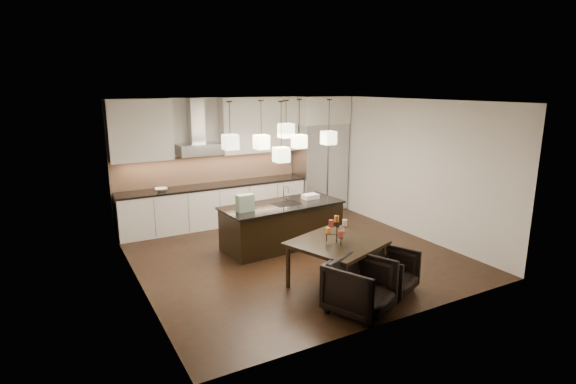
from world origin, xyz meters
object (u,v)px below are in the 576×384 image
refrigerator (320,167)px  dining_table (336,264)px  armchair_left (360,287)px  island_body (282,226)px  armchair_right (390,272)px

refrigerator → dining_table: 4.50m
dining_table → armchair_left: (-0.18, -0.83, 0.01)m
island_body → armchair_right: size_ratio=3.22×
refrigerator → island_body: (-2.05, -1.86, -0.67)m
armchair_left → island_body: bearing=59.7°
refrigerator → dining_table: refrigerator is taller
refrigerator → armchair_left: (-2.36, -4.70, -0.70)m
dining_table → armchair_right: bearing=-61.7°
island_body → armchair_right: island_body is taller
refrigerator → island_body: 2.85m
armchair_left → dining_table: bearing=53.8°
island_body → refrigerator: bearing=37.7°
dining_table → armchair_right: 0.83m
refrigerator → armchair_left: size_ratio=2.63×
armchair_right → refrigerator: bearing=46.8°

